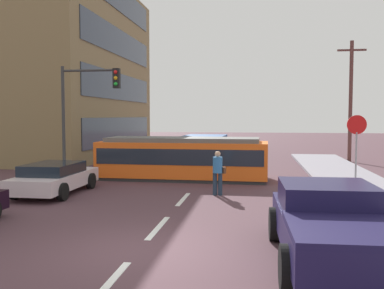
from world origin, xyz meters
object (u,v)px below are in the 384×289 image
(parked_sedan_mid, at_px, (55,178))
(stop_sign, at_px, (357,136))
(pedestrian_crossing, at_px, (218,170))
(pickup_truck_parked, at_px, (331,224))
(utility_pole_mid, at_px, (351,99))
(traffic_light_mast, at_px, (85,102))
(streetcar_tram, at_px, (183,158))
(city_bus, at_px, (202,148))

(parked_sedan_mid, xyz_separation_m, stop_sign, (11.59, 2.44, 1.57))
(pedestrian_crossing, relative_size, pickup_truck_parked, 0.33)
(parked_sedan_mid, height_order, utility_pole_mid, utility_pole_mid)
(traffic_light_mast, distance_m, utility_pole_mid, 17.66)
(parked_sedan_mid, bearing_deg, streetcar_tram, 47.01)
(utility_pole_mid, bearing_deg, traffic_light_mast, -139.17)
(pickup_truck_parked, relative_size, utility_pole_mid, 0.65)
(streetcar_tram, bearing_deg, parked_sedan_mid, -132.99)
(pedestrian_crossing, bearing_deg, city_bus, 100.44)
(streetcar_tram, distance_m, pedestrian_crossing, 4.41)
(utility_pole_mid, bearing_deg, pedestrian_crossing, -119.37)
(pedestrian_crossing, relative_size, utility_pole_mid, 0.21)
(parked_sedan_mid, relative_size, stop_sign, 1.52)
(streetcar_tram, xyz_separation_m, pickup_truck_parked, (4.92, -11.09, -0.22))
(stop_sign, distance_m, traffic_light_mast, 11.34)
(city_bus, distance_m, parked_sedan_mid, 11.29)
(city_bus, bearing_deg, streetcar_tram, -91.93)
(streetcar_tram, distance_m, city_bus, 5.86)
(streetcar_tram, xyz_separation_m, parked_sedan_mid, (-4.22, -4.53, -0.40))
(city_bus, relative_size, pickup_truck_parked, 1.13)
(streetcar_tram, relative_size, city_bus, 1.39)
(streetcar_tram, height_order, utility_pole_mid, utility_pole_mid)
(streetcar_tram, bearing_deg, stop_sign, -15.80)
(pedestrian_crossing, xyz_separation_m, parked_sedan_mid, (-6.22, -0.60, -0.32))
(streetcar_tram, xyz_separation_m, stop_sign, (7.37, -2.08, 1.17))
(pedestrian_crossing, bearing_deg, stop_sign, 19.01)
(pickup_truck_parked, bearing_deg, streetcar_tram, 113.94)
(traffic_light_mast, xyz_separation_m, utility_pole_mid, (13.35, 11.54, 0.51))
(pedestrian_crossing, height_order, stop_sign, stop_sign)
(stop_sign, height_order, traffic_light_mast, traffic_light_mast)
(pedestrian_crossing, relative_size, stop_sign, 0.58)
(stop_sign, bearing_deg, streetcar_tram, 164.20)
(pickup_truck_parked, bearing_deg, utility_pole_mid, 77.46)
(pedestrian_crossing, bearing_deg, streetcar_tram, 116.95)
(city_bus, height_order, stop_sign, stop_sign)
(parked_sedan_mid, bearing_deg, utility_pole_mid, 45.36)
(stop_sign, bearing_deg, city_bus, 132.09)
(streetcar_tram, distance_m, stop_sign, 7.75)
(traffic_light_mast, bearing_deg, stop_sign, 0.64)
(pickup_truck_parked, distance_m, utility_pole_mid, 21.17)
(stop_sign, bearing_deg, pickup_truck_parked, -105.19)
(stop_sign, relative_size, utility_pole_mid, 0.37)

